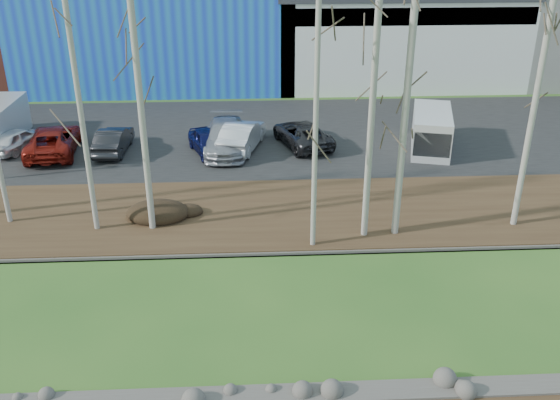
{
  "coord_description": "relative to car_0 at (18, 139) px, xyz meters",
  "views": [
    {
      "loc": [
        0.67,
        -10.39,
        12.55
      ],
      "look_at": [
        1.78,
        10.74,
        2.5
      ],
      "focal_mm": 40.0,
      "sensor_mm": 36.0,
      "label": 1
    }
  ],
  "objects": [
    {
      "name": "near_bank_rocks",
      "position": [
        12.14,
        -19.89,
        -0.78
      ],
      "size": [
        80.0,
        0.8,
        0.5
      ],
      "primitive_type": null,
      "color": "#47423D",
      "rests_on": "ground"
    },
    {
      "name": "river",
      "position": [
        12.14,
        -15.79,
        -0.78
      ],
      "size": [
        80.0,
        8.0,
        0.9
      ],
      "primitive_type": null,
      "color": "black",
      "rests_on": "ground"
    },
    {
      "name": "far_bank_rocks",
      "position": [
        12.14,
        -11.69,
        -0.78
      ],
      "size": [
        80.0,
        0.8,
        0.46
      ],
      "primitive_type": null,
      "color": "#47423D",
      "rests_on": "ground"
    },
    {
      "name": "far_bank",
      "position": [
        12.14,
        -8.49,
        -0.71
      ],
      "size": [
        80.0,
        7.0,
        0.15
      ],
      "primitive_type": "cube",
      "color": "#382616",
      "rests_on": "ground"
    },
    {
      "name": "parking_lot",
      "position": [
        12.14,
        2.01,
        -0.71
      ],
      "size": [
        80.0,
        14.0,
        0.14
      ],
      "primitive_type": "cube",
      "color": "black",
      "rests_on": "ground"
    },
    {
      "name": "building_blue",
      "position": [
        6.14,
        16.01,
        3.38
      ],
      "size": [
        20.4,
        12.24,
        8.3
      ],
      "color": "blue",
      "rests_on": "ground"
    },
    {
      "name": "building_white",
      "position": [
        24.14,
        15.99,
        2.63
      ],
      "size": [
        18.36,
        12.24,
        6.8
      ],
      "color": "silver",
      "rests_on": "ground"
    },
    {
      "name": "dirt_mound",
      "position": [
        8.75,
        -8.77,
        -0.36
      ],
      "size": [
        2.73,
        1.93,
        0.54
      ],
      "primitive_type": "ellipsoid",
      "color": "black",
      "rests_on": "far_bank"
    },
    {
      "name": "birch_2",
      "position": [
        6.29,
        -9.67,
        5.08
      ],
      "size": [
        0.22,
        0.22,
        11.42
      ],
      "color": "#ADA89B",
      "rests_on": "far_bank"
    },
    {
      "name": "birch_3",
      "position": [
        8.63,
        -9.72,
        4.42
      ],
      "size": [
        0.26,
        0.26,
        10.11
      ],
      "color": "#ADA89B",
      "rests_on": "far_bank"
    },
    {
      "name": "birch_4",
      "position": [
        15.28,
        -11.51,
        4.54
      ],
      "size": [
        0.2,
        0.2,
        10.35
      ],
      "color": "#ADA89B",
      "rests_on": "far_bank"
    },
    {
      "name": "birch_5",
      "position": [
        17.5,
        -10.79,
        4.28
      ],
      "size": [
        0.26,
        0.26,
        9.82
      ],
      "color": "#ADA89B",
      "rests_on": "far_bank"
    },
    {
      "name": "birch_6",
      "position": [
        18.81,
        -10.69,
        4.69
      ],
      "size": [
        0.28,
        0.28,
        10.64
      ],
      "color": "#ADA89B",
      "rests_on": "far_bank"
    },
    {
      "name": "birch_7",
      "position": [
        24.07,
        -10.19,
        4.42
      ],
      "size": [
        0.25,
        0.25,
        10.1
      ],
      "color": "#ADA89B",
      "rests_on": "far_bank"
    },
    {
      "name": "car_0",
      "position": [
        0.0,
        0.0,
        0.0
      ],
      "size": [
        2.95,
        4.05,
        1.28
      ],
      "primitive_type": "imported",
      "rotation": [
        0.0,
        0.0,
        2.71
      ],
      "color": "silver",
      "rests_on": "parking_lot"
    },
    {
      "name": "car_1",
      "position": [
        5.33,
        -0.52,
        0.04
      ],
      "size": [
        1.63,
        4.18,
        1.36
      ],
      "primitive_type": "imported",
      "rotation": [
        0.0,
        0.0,
        3.09
      ],
      "color": "black",
      "rests_on": "parking_lot"
    },
    {
      "name": "car_2",
      "position": [
        2.09,
        -0.57,
        0.1
      ],
      "size": [
        2.98,
        5.56,
        1.49
      ],
      "primitive_type": "imported",
      "rotation": [
        0.0,
        0.0,
        3.24
      ],
      "color": "maroon",
      "rests_on": "parking_lot"
    },
    {
      "name": "car_3",
      "position": [
        11.5,
        -0.67,
        0.15
      ],
      "size": [
        2.25,
        5.49,
        1.59
      ],
      "primitive_type": "imported",
      "rotation": [
        0.0,
        0.0,
        -0.0
      ],
      "color": "#929299",
      "rests_on": "parking_lot"
    },
    {
      "name": "car_4",
      "position": [
        10.56,
        -1.02,
        0.01
      ],
      "size": [
        2.72,
        4.08,
        1.29
      ],
      "primitive_type": "imported",
      "rotation": [
        0.0,
        0.0,
        0.34
      ],
      "color": "#0D1141",
      "rests_on": "parking_lot"
    },
    {
      "name": "car_5",
      "position": [
        12.41,
        -0.42,
        0.15
      ],
      "size": [
        2.86,
        5.05,
        1.58
      ],
      "primitive_type": "imported",
      "rotation": [
        0.0,
        0.0,
        2.88
      ],
      "color": "silver",
      "rests_on": "parking_lot"
    },
    {
      "name": "car_6",
      "position": [
        15.82,
        -0.04,
        0.03
      ],
      "size": [
        3.62,
        5.28,
        1.34
      ],
      "primitive_type": "imported",
      "rotation": [
        0.0,
        0.0,
        3.46
      ],
      "color": "#232325",
      "rests_on": "parking_lot"
    },
    {
      "name": "van_white",
      "position": [
        22.89,
        -1.12,
        0.42
      ],
      "size": [
        3.16,
        5.19,
        2.12
      ],
      "rotation": [
        0.0,
        0.0,
        -0.25
      ],
      "color": "white",
      "rests_on": "parking_lot"
    }
  ]
}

